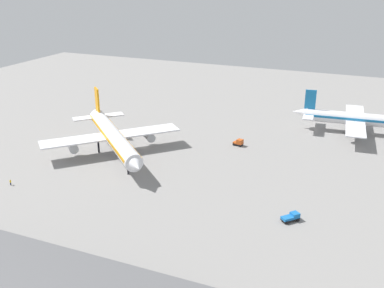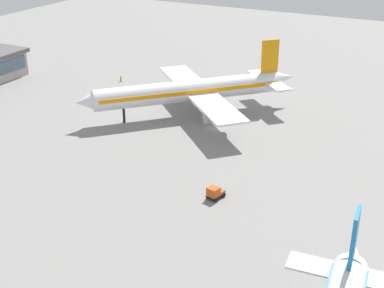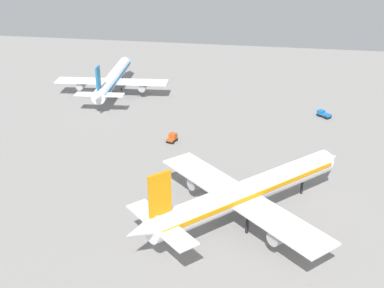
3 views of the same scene
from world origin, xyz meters
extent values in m
plane|color=gray|center=(0.00, 0.00, 0.00)|extent=(288.00, 288.00, 0.00)
cylinder|color=white|center=(-5.62, -9.52, 6.22)|extent=(37.59, 36.35, 5.18)
cone|color=white|center=(12.50, -26.90, 6.22)|extent=(7.15, 7.14, 4.92)
cone|color=white|center=(-23.74, 7.86, 7.00)|extent=(7.54, 7.48, 4.15)
cube|color=orange|center=(-5.62, -9.52, 6.61)|extent=(36.30, 35.12, 0.93)
cube|color=white|center=(-7.32, -7.89, 5.70)|extent=(36.42, 37.52, 0.47)
cylinder|color=#A5A8AD|center=(1.35, 1.16, 3.89)|extent=(6.39, 6.30, 2.85)
cylinder|color=#A5A8AD|center=(-16.00, -16.93, 3.89)|extent=(6.39, 6.30, 2.85)
cube|color=white|center=(-20.92, 5.16, 6.74)|extent=(15.44, 15.84, 0.37)
cube|color=orange|center=(-20.92, 5.16, 12.95)|extent=(3.65, 3.53, 8.29)
cylinder|color=black|center=(6.28, -20.93, 1.81)|extent=(0.62, 0.62, 3.63)
cylinder|color=black|center=(-5.47, -3.92, 1.81)|extent=(0.62, 0.62, 3.63)
cylinder|color=black|center=(-11.21, -9.90, 1.81)|extent=(0.62, 0.62, 3.63)
cone|color=white|center=(44.14, 40.78, 6.08)|extent=(5.93, 4.09, 3.60)
cube|color=white|center=(47.53, 41.09, 5.85)|extent=(5.04, 15.82, 0.32)
cube|color=#1972B2|center=(47.53, 41.09, 11.25)|extent=(3.96, 0.83, 7.20)
cube|color=black|center=(28.72, 13.82, 0.55)|extent=(3.57, 2.62, 0.30)
cube|color=#BF4C19|center=(29.40, 13.64, 1.50)|extent=(2.21, 2.28, 1.60)
cube|color=#3F596B|center=(30.19, 13.45, 1.82)|extent=(0.47, 1.57, 0.90)
cube|color=#BF4C19|center=(27.85, 14.03, 0.95)|extent=(1.82, 2.18, 0.50)
cylinder|color=black|center=(30.04, 14.46, 0.40)|extent=(0.85, 0.49, 0.80)
cylinder|color=black|center=(29.58, 12.62, 0.40)|extent=(0.85, 0.49, 0.80)
cylinder|color=black|center=(27.87, 15.01, 0.40)|extent=(0.85, 0.49, 0.80)
cylinder|color=black|center=(27.40, 13.17, 0.40)|extent=(0.85, 0.49, 0.80)
cylinder|color=#1E2338|center=(-20.06, -39.88, 0.42)|extent=(0.42, 0.42, 0.85)
cylinder|color=yellow|center=(-20.06, -39.88, 1.15)|extent=(0.50, 0.50, 0.60)
sphere|color=tan|center=(-20.06, -39.88, 1.56)|extent=(0.22, 0.22, 0.22)
cylinder|color=yellow|center=(-20.16, -39.67, 1.15)|extent=(0.10, 0.10, 0.54)
cylinder|color=yellow|center=(-19.96, -40.10, 1.15)|extent=(0.10, 0.10, 0.54)
camera|label=1|loc=(70.49, -125.29, 55.78)|focal=42.70mm
camera|label=2|loc=(105.97, 49.25, 48.87)|focal=50.98mm
camera|label=3|loc=(-94.16, -13.42, 57.47)|focal=46.57mm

